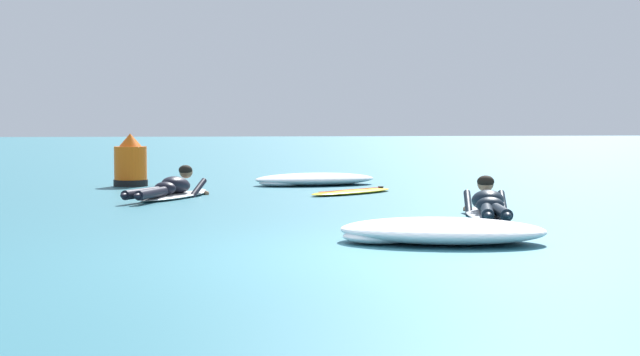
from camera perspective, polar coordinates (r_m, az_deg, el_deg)
The scene contains 7 objects.
ground_plane at distance 18.40m, azimuth -3.10°, elevation -0.37°, with size 120.00×120.00×0.00m, color #2D6B7A.
surfer_near at distance 12.19m, azimuth 9.82°, elevation -1.63°, with size 0.99×2.45×0.54m.
surfer_far at distance 15.14m, azimuth -8.69°, elevation -0.66°, with size 1.46×2.52×0.53m.
drifting_surfboard at distance 15.97m, azimuth 1.90°, elevation -0.80°, with size 1.78×1.61×0.16m.
whitewater_mid_left at distance 18.13m, azimuth -0.29°, elevation -0.08°, with size 2.47×1.60×0.23m.
whitewater_mid_right at distance 9.56m, azimuth 7.17°, elevation -3.10°, with size 2.25×1.68×0.24m.
channel_marker_buoy at distance 18.16m, azimuth -11.00°, elevation 0.73°, with size 0.62×0.62×0.97m.
Camera 1 is at (-1.71, -8.28, 1.18)m, focal length 54.84 mm.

